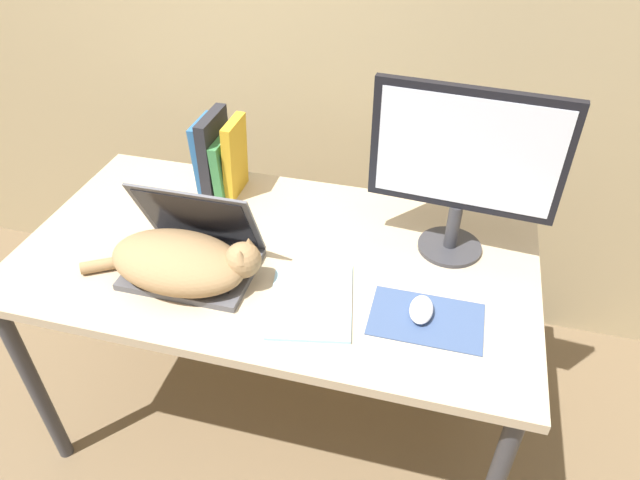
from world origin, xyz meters
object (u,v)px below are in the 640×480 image
(cat, at_px, (183,262))
(computer_mouse, at_px, (421,310))
(book_row, at_px, (220,157))
(laptop, at_px, (194,253))
(notepad, at_px, (311,300))
(external_monitor, at_px, (464,164))

(cat, distance_m, computer_mouse, 0.60)
(computer_mouse, bearing_deg, book_row, 149.19)
(laptop, bearing_deg, cat, -92.56)
(notepad, bearing_deg, book_row, 133.64)
(cat, bearing_deg, computer_mouse, 2.57)
(external_monitor, height_order, book_row, external_monitor)
(external_monitor, bearing_deg, notepad, -136.53)
(laptop, distance_m, computer_mouse, 0.60)
(laptop, xyz_separation_m, notepad, (0.33, -0.05, -0.04))
(external_monitor, bearing_deg, book_row, 170.19)
(cat, bearing_deg, external_monitor, 25.02)
(computer_mouse, xyz_separation_m, book_row, (-0.67, 0.40, 0.10))
(cat, bearing_deg, book_row, 99.08)
(external_monitor, relative_size, notepad, 1.57)
(laptop, bearing_deg, notepad, -8.97)
(book_row, bearing_deg, computer_mouse, -30.81)
(notepad, bearing_deg, cat, -179.19)
(computer_mouse, distance_m, notepad, 0.27)
(book_row, relative_size, notepad, 0.84)
(external_monitor, distance_m, book_row, 0.74)
(external_monitor, height_order, notepad, external_monitor)
(computer_mouse, xyz_separation_m, notepad, (-0.27, -0.02, -0.01))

